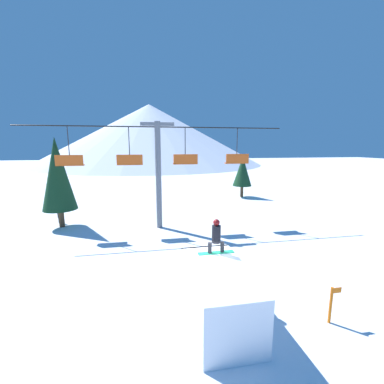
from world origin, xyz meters
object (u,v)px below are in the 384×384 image
snowboarder (216,236)px  trail_marker (331,304)px  snow_ramp (218,295)px  distant_skier (59,215)px  pine_tree_near (57,174)px

snowboarder → trail_marker: 4.60m
snow_ramp → trail_marker: size_ratio=3.05×
snowboarder → trail_marker: snowboarder is taller
trail_marker → distant_skier: 19.54m
pine_tree_near → distant_skier: bearing=114.7°
distant_skier → pine_tree_near: bearing=-65.3°
trail_marker → distant_skier: trail_marker is taller
pine_tree_near → trail_marker: (12.60, -13.37, -3.34)m
pine_tree_near → snowboarder: bearing=-51.1°
snow_ramp → pine_tree_near: size_ratio=0.60×
snowboarder → distant_skier: (-9.55, 12.31, -1.99)m
pine_tree_near → snow_ramp: bearing=-54.9°
snow_ramp → snowboarder: (0.27, 1.29, 1.68)m
pine_tree_near → trail_marker: bearing=-46.7°
snow_ramp → trail_marker: (3.83, -0.88, -0.25)m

